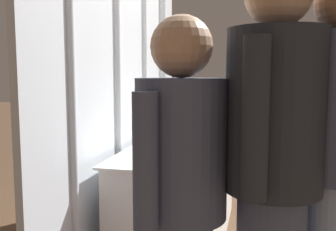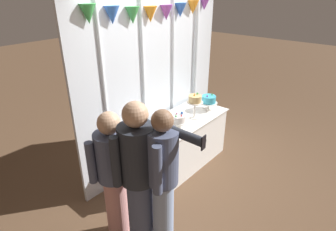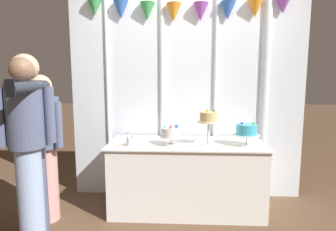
# 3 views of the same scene
# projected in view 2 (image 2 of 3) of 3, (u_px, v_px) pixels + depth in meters

# --- Properties ---
(ground_plane) EXTENTS (24.00, 24.00, 0.00)m
(ground_plane) POSITION_uv_depth(u_px,v_px,m) (183.00, 167.00, 4.34)
(ground_plane) COLOR brown
(draped_curtain) EXTENTS (2.84, 0.18, 2.67)m
(draped_curtain) POSITION_uv_depth(u_px,v_px,m) (159.00, 70.00, 4.05)
(draped_curtain) COLOR silver
(draped_curtain) RESTS_ON ground_plane
(cake_table) EXTENTS (1.71, 0.70, 0.78)m
(cake_table) POSITION_uv_depth(u_px,v_px,m) (179.00, 144.00, 4.23)
(cake_table) COLOR white
(cake_table) RESTS_ON ground_plane
(cake_display_leftmost) EXTENTS (0.24, 0.24, 0.23)m
(cake_display_leftmost) POSITION_uv_depth(u_px,v_px,m) (178.00, 119.00, 3.83)
(cake_display_leftmost) COLOR silver
(cake_display_leftmost) RESTS_ON cake_table
(cake_display_center) EXTENTS (0.24, 0.24, 0.40)m
(cake_display_center) POSITION_uv_depth(u_px,v_px,m) (195.00, 101.00, 4.04)
(cake_display_center) COLOR silver
(cake_display_center) RESTS_ON cake_table
(cake_display_rightmost) EXTENTS (0.28, 0.28, 0.27)m
(cake_display_rightmost) POSITION_uv_depth(u_px,v_px,m) (209.00, 100.00, 4.37)
(cake_display_rightmost) COLOR silver
(cake_display_rightmost) RESTS_ON cake_table
(flower_vase) EXTENTS (0.09, 0.09, 0.15)m
(flower_vase) POSITION_uv_depth(u_px,v_px,m) (161.00, 137.00, 3.54)
(flower_vase) COLOR silver
(flower_vase) RESTS_ON cake_table
(tealight_far_left) EXTENTS (0.05, 0.05, 0.03)m
(tealight_far_left) POSITION_uv_depth(u_px,v_px,m) (157.00, 144.00, 3.45)
(tealight_far_left) COLOR beige
(tealight_far_left) RESTS_ON cake_table
(tealight_near_left) EXTENTS (0.04, 0.04, 0.04)m
(tealight_near_left) POSITION_uv_depth(u_px,v_px,m) (164.00, 133.00, 3.72)
(tealight_near_left) COLOR beige
(tealight_near_left) RESTS_ON cake_table
(tealight_near_right) EXTENTS (0.05, 0.05, 0.03)m
(tealight_near_right) POSITION_uv_depth(u_px,v_px,m) (173.00, 136.00, 3.66)
(tealight_near_right) COLOR beige
(tealight_near_right) RESTS_ON cake_table
(guest_man_dark_suit) EXTENTS (0.48, 0.44, 1.53)m
(guest_man_dark_suit) POSITION_uv_depth(u_px,v_px,m) (114.00, 173.00, 2.86)
(guest_man_dark_suit) COLOR #D6938E
(guest_man_dark_suit) RESTS_ON ground_plane
(guest_girl_blue_dress) EXTENTS (0.49, 0.79, 1.71)m
(guest_girl_blue_dress) POSITION_uv_depth(u_px,v_px,m) (139.00, 176.00, 2.64)
(guest_girl_blue_dress) COLOR #4C5675
(guest_girl_blue_dress) RESTS_ON ground_plane
(guest_man_pink_jacket) EXTENTS (0.41, 0.39, 1.66)m
(guest_man_pink_jacket) POSITION_uv_depth(u_px,v_px,m) (163.00, 181.00, 2.59)
(guest_man_pink_jacket) COLOR #93ADD6
(guest_man_pink_jacket) RESTS_ON ground_plane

